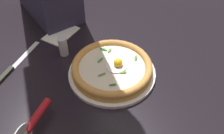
# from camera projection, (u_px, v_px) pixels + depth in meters

# --- Properties ---
(ground_plane) EXTENTS (2.40, 2.40, 0.03)m
(ground_plane) POSITION_uv_depth(u_px,v_px,m) (124.00, 73.00, 0.83)
(ground_plane) COLOR black
(ground_plane) RESTS_ON ground
(pizza_plate) EXTENTS (0.29, 0.29, 0.01)m
(pizza_plate) POSITION_uv_depth(u_px,v_px,m) (112.00, 73.00, 0.80)
(pizza_plate) COLOR white
(pizza_plate) RESTS_ON ground
(pizza) EXTENTS (0.27, 0.27, 0.05)m
(pizza) POSITION_uv_depth(u_px,v_px,m) (112.00, 67.00, 0.79)
(pizza) COLOR gold
(pizza) RESTS_ON pizza_plate
(pizza_cutter) EXTENTS (0.16, 0.07, 0.08)m
(pizza_cutter) POSITION_uv_depth(u_px,v_px,m) (34.00, 120.00, 0.63)
(pizza_cutter) COLOR silver
(pizza_cutter) RESTS_ON ground
(table_knife) EXTENTS (0.24, 0.11, 0.01)m
(table_knife) POSITION_uv_depth(u_px,v_px,m) (11.00, 69.00, 0.82)
(table_knife) COLOR silver
(table_knife) RESTS_ON ground
(folded_napkin) EXTENTS (0.16, 0.12, 0.01)m
(folded_napkin) POSITION_uv_depth(u_px,v_px,m) (61.00, 33.00, 0.96)
(folded_napkin) COLOR white
(folded_napkin) RESTS_ON ground
(pepper_shaker) EXTENTS (0.03, 0.03, 0.07)m
(pepper_shaker) POSITION_uv_depth(u_px,v_px,m) (63.00, 46.00, 0.86)
(pepper_shaker) COLOR silver
(pepper_shaker) RESTS_ON ground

